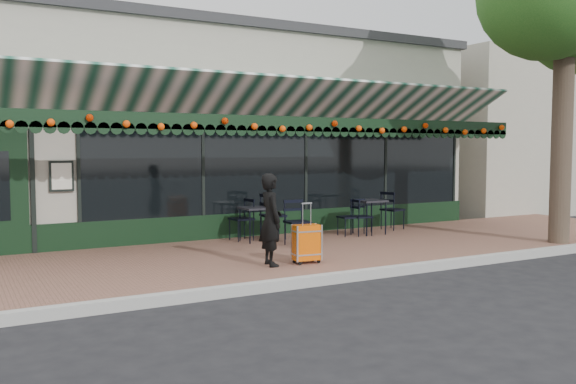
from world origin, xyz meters
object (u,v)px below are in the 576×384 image
woman (271,220)px  suitcase (307,243)px  chair_a_right (393,210)px  chair_b_front (297,223)px  cafe_table_a (369,203)px  chair_a_front (362,217)px  chair_b_left (241,219)px  chair_b_right (273,216)px  chair_a_left (348,217)px  cafe_table_b (255,211)px

woman → suitcase: bearing=-92.6°
suitcase → chair_a_right: suitcase is taller
suitcase → chair_b_front: (0.76, 1.61, 0.12)m
cafe_table_a → chair_a_front: chair_a_front is taller
chair_a_right → chair_b_front: chair_a_right is taller
chair_b_left → chair_b_right: 0.67m
woman → cafe_table_a: size_ratio=1.97×
chair_a_left → chair_a_right: (1.49, 0.37, 0.05)m
chair_a_right → suitcase: bearing=111.1°
cafe_table_a → chair_b_left: 2.85m
woman → cafe_table_b: bearing=-12.8°
cafe_table_a → chair_b_right: size_ratio=0.78×
woman → chair_b_right: 2.85m
cafe_table_a → woman: bearing=-148.8°
chair_b_left → chair_a_front: bearing=70.9°
chair_a_left → woman: bearing=-49.4°
chair_a_front → chair_b_right: chair_b_right is taller
woman → chair_b_left: size_ratio=1.71×
cafe_table_b → chair_b_front: 1.00m
cafe_table_a → chair_a_left: size_ratio=0.95×
chair_b_left → chair_b_right: bearing=73.2°
chair_a_right → chair_b_left: 3.73m
chair_b_front → chair_a_right: bearing=22.1°
chair_b_right → chair_a_front: bearing=-96.3°
chair_a_right → chair_b_right: chair_b_right is taller
woman → chair_b_front: (1.35, 1.51, -0.29)m
chair_a_left → chair_b_front: 1.69m
chair_a_left → suitcase: bearing=-41.7°
chair_a_right → chair_b_left: (-3.72, 0.14, -0.02)m
suitcase → chair_b_left: 2.74m
woman → chair_b_front: 2.04m
woman → chair_b_front: woman is taller
woman → chair_a_left: woman is taller
chair_a_right → chair_a_left: bearing=91.2°
chair_a_right → chair_a_front: size_ratio=1.13×
chair_a_right → chair_b_right: 3.07m
suitcase → cafe_table_a: 3.68m
cafe_table_b → chair_b_left: 0.37m
chair_b_front → cafe_table_b: bearing=122.8°
woman → chair_a_front: (3.22, 2.03, -0.34)m
chair_a_left → chair_b_right: 1.63m
cafe_table_a → chair_a_left: (-0.56, -0.01, -0.27)m
suitcase → chair_b_left: suitcase is taller
chair_b_right → chair_b_front: size_ratio=1.07×
chair_a_front → chair_b_right: size_ratio=0.83×
chair_a_left → chair_a_front: bearing=79.3°
cafe_table_a → chair_a_right: 1.02m
woman → chair_a_right: 5.08m
woman → cafe_table_a: 4.09m
cafe_table_b → chair_b_front: (0.47, -0.86, -0.17)m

